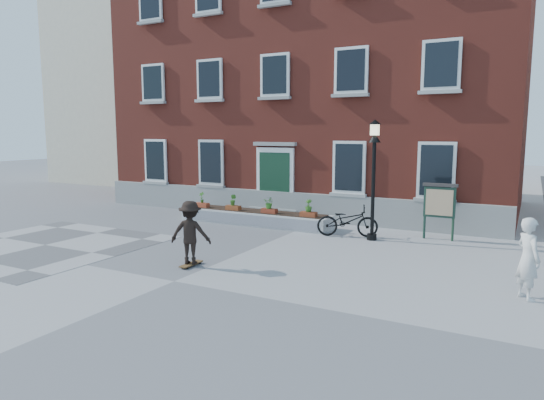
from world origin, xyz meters
The scene contains 10 objects.
ground centered at (0.00, 0.00, 0.00)m, with size 100.00×100.00×0.00m, color gray.
checker_patch centered at (-6.00, 1.00, 0.01)m, with size 6.00×6.00×0.01m, color #515153.
distant_building centered at (-18.00, 20.00, 6.50)m, with size 10.00×12.00×13.00m, color beige.
bicycle centered at (1.94, 6.75, 0.54)m, with size 0.72×2.05×1.08m, color black.
bystander centered at (7.40, 2.59, 0.88)m, with size 0.64×0.42×1.77m, color silver.
brick_building centered at (-2.00, 13.98, 6.30)m, with size 18.40×10.85×12.60m.
planter_assembly centered at (-1.99, 7.18, 0.31)m, with size 6.20×1.12×1.15m.
lamp_post centered at (2.83, 6.62, 2.54)m, with size 0.40×0.40×3.93m.
notice_board centered at (4.75, 7.69, 1.26)m, with size 1.10×0.16×1.87m.
skateboarder centered at (-0.47, 1.26, 0.91)m, with size 1.23×0.96×1.75m.
Camera 1 is at (7.34, -8.73, 3.53)m, focal length 32.00 mm.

